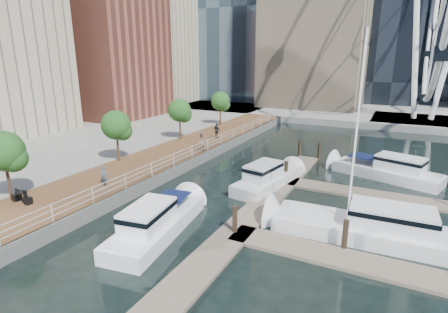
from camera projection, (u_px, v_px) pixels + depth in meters
ground at (92, 300)px, 14.95m from camera, size 520.00×520.00×0.00m
boardwalk at (148, 167)px, 31.60m from camera, size 6.00×60.00×1.00m
seawall at (175, 171)px, 30.30m from camera, size 0.25×60.00×1.00m
land_far at (361, 91)px, 102.44m from camera, size 200.00×114.00×1.00m
pier at (421, 122)px, 53.42m from camera, size 14.00×12.00×1.00m
railing at (174, 160)px, 30.06m from camera, size 0.10×60.00×1.05m
floating_docks at (328, 231)px, 19.94m from camera, size 16.00×34.00×2.60m
midrise_condos at (56, 33)px, 48.88m from camera, size 19.00×67.00×28.00m
street_trees at (116, 125)px, 30.75m from camera, size 2.60×42.60×4.60m
pedestrian_near at (104, 176)px, 25.19m from camera, size 0.65×0.56×1.52m
pedestrian_mid at (201, 142)px, 34.73m from camera, size 0.94×1.08×1.89m
pedestrian_far at (217, 131)px, 40.48m from camera, size 1.11×0.69×1.76m
moored_yachts at (354, 239)px, 20.06m from camera, size 23.25×35.82×11.50m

